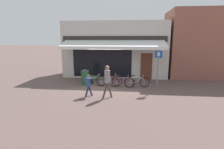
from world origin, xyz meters
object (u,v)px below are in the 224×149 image
object	(u,v)px
bicycle_green	(93,80)
bicycle_red	(110,81)
parking_sign	(158,66)
pedestrian_adult	(107,78)
litter_bin	(85,77)
bicycle_purple	(122,82)
bicycle_silver	(137,82)
pedestrian_child	(89,83)

from	to	relation	value
bicycle_green	bicycle_red	xyz separation A→B (m)	(1.16, -0.08, 0.01)
parking_sign	pedestrian_adult	bearing A→B (deg)	-149.18
litter_bin	parking_sign	xyz separation A→B (m)	(4.84, -0.89, 0.99)
bicycle_purple	bicycle_silver	bearing A→B (deg)	9.93
bicycle_purple	bicycle_red	bearing A→B (deg)	167.48
bicycle_green	pedestrian_child	distance (m)	2.35
bicycle_silver	pedestrian_adult	bearing A→B (deg)	-134.83
bicycle_red	pedestrian_child	bearing A→B (deg)	-111.60
litter_bin	parking_sign	size ratio (longest dim) A/B	0.44
bicycle_red	pedestrian_adult	size ratio (longest dim) A/B	0.95
bicycle_purple	pedestrian_child	bearing A→B (deg)	-129.43
bicycle_silver	litter_bin	bearing A→B (deg)	166.49
bicycle_silver	bicycle_red	bearing A→B (deg)	168.81
pedestrian_adult	parking_sign	distance (m)	3.43
bicycle_purple	bicycle_green	bearing A→B (deg)	173.29
bicycle_silver	pedestrian_child	xyz separation A→B (m)	(-2.75, -2.16, 0.40)
bicycle_silver	parking_sign	xyz separation A→B (m)	(1.23, -0.61, 1.20)
pedestrian_adult	parking_sign	world-z (taller)	parking_sign
bicycle_green	bicycle_purple	distance (m)	2.02
bicycle_red	bicycle_silver	world-z (taller)	bicycle_red
bicycle_red	parking_sign	bearing A→B (deg)	-11.81
bicycle_purple	litter_bin	size ratio (longest dim) A/B	1.53
bicycle_green	litter_bin	bearing A→B (deg)	-179.62
bicycle_green	litter_bin	size ratio (longest dim) A/B	1.53
pedestrian_child	bicycle_purple	bearing A→B (deg)	-139.81
bicycle_silver	pedestrian_adult	size ratio (longest dim) A/B	0.95
bicycle_silver	bicycle_purple	bearing A→B (deg)	179.19
bicycle_red	litter_bin	xyz separation A→B (m)	(-1.77, 0.21, 0.18)
bicycle_purple	litter_bin	world-z (taller)	litter_bin
bicycle_purple	pedestrian_adult	world-z (taller)	pedestrian_adult
bicycle_green	parking_sign	size ratio (longest dim) A/B	0.67
parking_sign	bicycle_red	bearing A→B (deg)	167.51
litter_bin	parking_sign	world-z (taller)	parking_sign
parking_sign	bicycle_silver	bearing A→B (deg)	153.47
bicycle_purple	pedestrian_adult	distance (m)	2.44
bicycle_purple	litter_bin	distance (m)	2.66
pedestrian_child	litter_bin	distance (m)	2.59
bicycle_purple	pedestrian_adult	bearing A→B (deg)	-105.91
bicycle_silver	parking_sign	size ratio (longest dim) A/B	0.67
bicycle_red	bicycle_purple	distance (m)	0.87
pedestrian_child	litter_bin	bearing A→B (deg)	-79.35
bicycle_red	bicycle_purple	bearing A→B (deg)	-13.41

